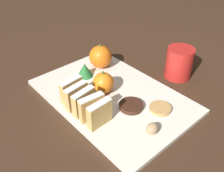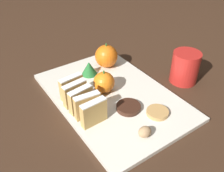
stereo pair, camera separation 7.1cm
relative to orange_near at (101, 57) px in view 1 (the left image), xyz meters
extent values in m
plane|color=#382316|center=(-0.07, -0.14, -0.05)|extent=(6.00, 6.00, 0.00)
cube|color=silver|center=(-0.07, -0.14, -0.04)|extent=(0.31, 0.46, 0.01)
cube|color=tan|center=(-0.18, -0.21, -0.01)|extent=(0.07, 0.02, 0.07)
cube|color=white|center=(-0.18, -0.21, 0.03)|extent=(0.07, 0.02, 0.00)
cube|color=tan|center=(-0.18, -0.18, -0.01)|extent=(0.07, 0.03, 0.07)
cube|color=white|center=(-0.18, -0.18, 0.03)|extent=(0.07, 0.02, 0.00)
cube|color=tan|center=(-0.18, -0.15, -0.01)|extent=(0.07, 0.03, 0.07)
cube|color=white|center=(-0.18, -0.15, 0.03)|extent=(0.07, 0.03, 0.00)
cube|color=tan|center=(-0.18, -0.12, -0.01)|extent=(0.07, 0.03, 0.07)
cube|color=white|center=(-0.18, -0.12, 0.03)|extent=(0.07, 0.03, 0.00)
cube|color=tan|center=(-0.18, -0.09, -0.01)|extent=(0.07, 0.03, 0.07)
cube|color=white|center=(-0.18, -0.09, 0.03)|extent=(0.07, 0.02, 0.00)
sphere|color=orange|center=(0.00, 0.00, 0.00)|extent=(0.08, 0.08, 0.08)
cylinder|color=#38702D|center=(0.00, 0.00, 0.04)|extent=(0.01, 0.01, 0.01)
sphere|color=orange|center=(-0.08, -0.12, -0.01)|extent=(0.06, 0.06, 0.06)
cylinder|color=#38702D|center=(-0.08, -0.12, 0.03)|extent=(0.01, 0.00, 0.01)
ellipsoid|color=tan|center=(-0.10, -0.32, -0.02)|extent=(0.03, 0.03, 0.03)
cylinder|color=#381E14|center=(-0.08, -0.22, -0.03)|extent=(0.07, 0.07, 0.01)
cylinder|color=tan|center=(-0.02, -0.28, -0.03)|extent=(0.06, 0.06, 0.01)
cone|color=#23662D|center=(-0.07, -0.01, -0.02)|extent=(0.05, 0.05, 0.05)
cylinder|color=red|center=(0.16, -0.20, 0.00)|extent=(0.09, 0.09, 0.10)
torus|color=red|center=(0.21, -0.20, 0.01)|extent=(0.05, 0.01, 0.05)
camera|label=1|loc=(-0.46, -0.58, 0.41)|focal=40.00mm
camera|label=2|loc=(-0.40, -0.62, 0.41)|focal=40.00mm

